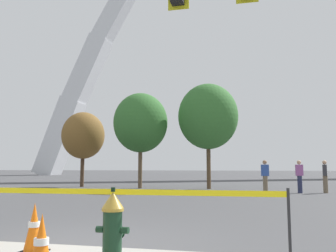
{
  "coord_description": "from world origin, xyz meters",
  "views": [
    {
      "loc": [
        2.59,
        -5.39,
        1.27
      ],
      "look_at": [
        0.23,
        5.0,
        2.5
      ],
      "focal_mm": 37.93,
      "sensor_mm": 36.0,
      "label": 1
    }
  ],
  "objects": [
    {
      "name": "ground_plane",
      "position": [
        0.0,
        0.0,
        0.0
      ],
      "size": [
        240.0,
        240.0,
        0.0
      ],
      "primitive_type": "plane",
      "color": "#474749"
    },
    {
      "name": "pedestrian_walking_right",
      "position": [
        4.99,
        13.08,
        0.82
      ],
      "size": [
        0.35,
        0.23,
        1.59
      ],
      "color": "#232847",
      "rests_on": "ground"
    },
    {
      "name": "fire_hydrant",
      "position": [
        0.77,
        -0.75,
        0.47
      ],
      "size": [
        0.46,
        0.48,
        0.99
      ],
      "color": "black",
      "rests_on": "ground"
    },
    {
      "name": "traffic_signal_gantry",
      "position": [
        3.69,
        1.4,
        4.27
      ],
      "size": [
        6.42,
        0.44,
        6.0
      ],
      "color": "#232326",
      "rests_on": "ground"
    },
    {
      "name": "tree_left_mid",
      "position": [
        -3.77,
        15.07,
        3.93
      ],
      "size": [
        3.28,
        3.28,
        5.75
      ],
      "color": "brown",
      "rests_on": "ground"
    },
    {
      "name": "tree_center_left",
      "position": [
        0.29,
        15.47,
        4.25
      ],
      "size": [
        3.55,
        3.55,
        6.2
      ],
      "color": "brown",
      "rests_on": "ground"
    },
    {
      "name": "tree_far_left",
      "position": [
        -7.86,
        15.75,
        3.29
      ],
      "size": [
        2.75,
        2.75,
        4.82
      ],
      "color": "#473323",
      "rests_on": "ground"
    },
    {
      "name": "pedestrian_standing_center",
      "position": [
        6.23,
        13.46,
        0.82
      ],
      "size": [
        0.26,
        0.37,
        1.59
      ],
      "color": "brown",
      "rests_on": "ground"
    },
    {
      "name": "monument_arch",
      "position": [
        -0.0,
        45.96,
        19.06
      ],
      "size": [
        61.34,
        3.32,
        43.01
      ],
      "color": "silver",
      "rests_on": "ground"
    },
    {
      "name": "caution_tape_barrier",
      "position": [
        0.21,
        -0.54,
        0.69
      ],
      "size": [
        5.79,
        0.22,
        0.99
      ],
      "color": "#232326",
      "rests_on": "ground"
    },
    {
      "name": "traffic_cone_mid_sidewalk",
      "position": [
        -0.57,
        -0.54,
        0.36
      ],
      "size": [
        0.36,
        0.36,
        0.73
      ],
      "color": "black",
      "rests_on": "ground"
    },
    {
      "name": "pedestrian_walking_left",
      "position": [
        3.33,
        12.27,
        0.82
      ],
      "size": [
        0.37,
        0.26,
        1.59
      ],
      "color": "brown",
      "rests_on": "ground"
    },
    {
      "name": "traffic_cone_by_hydrant",
      "position": [
        0.23,
        -1.61,
        0.36
      ],
      "size": [
        0.36,
        0.36,
        0.73
      ],
      "color": "black",
      "rests_on": "ground"
    }
  ]
}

